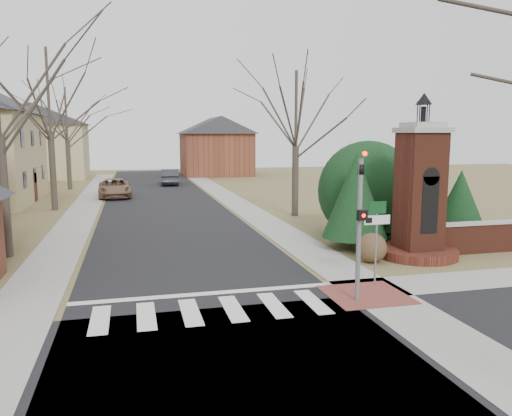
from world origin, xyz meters
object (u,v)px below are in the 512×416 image
object	(u,v)px
pickup_truck	(115,188)
brick_gate_monument	(419,204)
sign_post	(377,226)
traffic_signal_pole	(360,215)
distant_car	(170,177)

from	to	relation	value
pickup_truck	brick_gate_monument	bearing A→B (deg)	-64.33
sign_post	pickup_truck	xyz separation A→B (m)	(-8.99, 26.09, -1.22)
brick_gate_monument	pickup_truck	world-z (taller)	brick_gate_monument
traffic_signal_pole	distant_car	distance (m)	36.72
brick_gate_monument	distant_car	size ratio (longest dim) A/B	1.38
sign_post	distant_car	size ratio (longest dim) A/B	0.58
distant_car	brick_gate_monument	bearing A→B (deg)	106.87
brick_gate_monument	distant_car	bearing A→B (deg)	102.96
brick_gate_monument	distant_car	distance (m)	33.02
pickup_truck	distant_car	world-z (taller)	distant_car
sign_post	distant_car	world-z (taller)	sign_post
sign_post	distant_car	bearing A→B (deg)	96.48
pickup_truck	distant_car	distance (m)	10.36
sign_post	pickup_truck	world-z (taller)	sign_post
traffic_signal_pole	pickup_truck	xyz separation A→B (m)	(-7.70, 27.50, -1.86)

